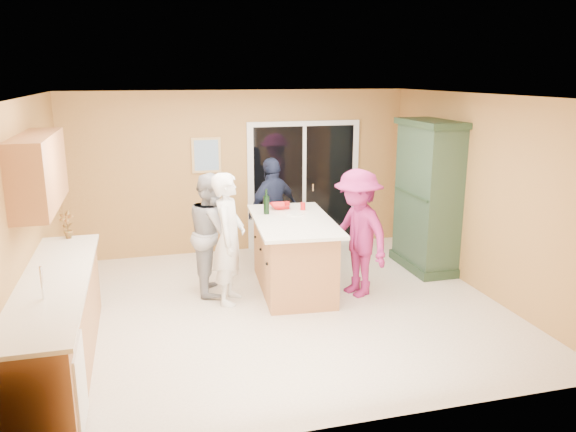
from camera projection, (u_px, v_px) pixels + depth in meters
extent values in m
plane|color=silver|center=(278.00, 307.00, 7.03)|extent=(5.50, 5.50, 0.00)
cube|color=white|center=(278.00, 96.00, 6.39)|extent=(5.50, 5.00, 0.10)
cube|color=tan|center=(241.00, 172.00, 9.05)|extent=(5.50, 0.10, 2.60)
cube|color=tan|center=(355.00, 278.00, 4.37)|extent=(5.50, 0.10, 2.60)
cube|color=tan|center=(30.00, 222.00, 6.03)|extent=(0.10, 5.00, 2.60)
cube|color=tan|center=(480.00, 194.00, 7.40)|extent=(0.10, 5.00, 2.60)
cube|color=#A87041|center=(57.00, 327.00, 5.47)|extent=(0.60, 3.00, 0.90)
cube|color=white|center=(41.00, 391.00, 4.45)|extent=(0.62, 0.60, 0.72)
cube|color=silver|center=(54.00, 281.00, 5.36)|extent=(0.65, 3.05, 0.04)
cylinder|color=silver|center=(42.00, 283.00, 4.84)|extent=(0.02, 0.02, 0.30)
cube|color=#A87041|center=(39.00, 171.00, 5.74)|extent=(0.35, 1.60, 0.75)
cube|color=silver|center=(304.00, 185.00, 9.35)|extent=(1.90, 0.05, 2.10)
cube|color=black|center=(304.00, 185.00, 9.34)|extent=(1.70, 0.03, 1.94)
cube|color=silver|center=(304.00, 185.00, 9.33)|extent=(0.06, 0.04, 1.94)
cube|color=silver|center=(313.00, 187.00, 9.37)|extent=(0.02, 0.03, 0.12)
cube|color=tan|center=(206.00, 155.00, 8.83)|extent=(0.46, 0.03, 0.56)
cube|color=teal|center=(206.00, 155.00, 8.81)|extent=(0.38, 0.02, 0.48)
cube|color=#A87041|center=(293.00, 256.00, 7.53)|extent=(0.98, 1.72, 0.94)
cube|color=silver|center=(293.00, 221.00, 7.41)|extent=(1.16, 1.94, 0.04)
cube|color=black|center=(293.00, 285.00, 7.63)|extent=(0.89, 1.63, 0.11)
cube|color=#213521|center=(424.00, 263.00, 8.48)|extent=(0.61, 1.16, 0.13)
cube|color=#2E462F|center=(428.00, 197.00, 8.23)|extent=(0.55, 1.09, 2.06)
cube|color=#213521|center=(433.00, 123.00, 7.96)|extent=(0.63, 1.20, 0.09)
imported|color=white|center=(229.00, 239.00, 7.02)|extent=(0.59, 0.72, 1.68)
imported|color=#A1A1A4|center=(213.00, 233.00, 7.39)|extent=(0.66, 0.82, 1.61)
imported|color=#1B213B|center=(273.00, 210.00, 8.58)|extent=(1.03, 0.82, 1.63)
imported|color=#932055|center=(358.00, 233.00, 7.27)|extent=(0.93, 1.22, 1.67)
imported|color=red|center=(280.00, 206.00, 7.97)|extent=(0.31, 0.31, 0.07)
imported|color=#AB1112|center=(67.00, 225.00, 6.64)|extent=(0.21, 0.17, 0.33)
cylinder|color=red|center=(303.00, 206.00, 7.89)|extent=(0.09, 0.09, 0.10)
cylinder|color=red|center=(287.00, 205.00, 7.95)|extent=(0.09, 0.09, 0.10)
cylinder|color=black|center=(266.00, 205.00, 7.65)|extent=(0.08, 0.08, 0.25)
cylinder|color=black|center=(266.00, 193.00, 7.60)|extent=(0.03, 0.03, 0.09)
cylinder|color=silver|center=(295.00, 214.00, 7.66)|extent=(0.32, 0.32, 0.02)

